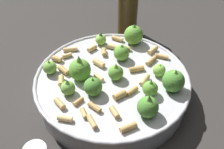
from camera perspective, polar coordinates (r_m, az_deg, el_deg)
The scene contains 3 objects.
ground_plane at distance 0.62m, azimuth -0.00°, elevation -4.37°, with size 2.40×2.40×0.00m, color #2D2B28.
cooking_pan at distance 0.59m, azimuth 0.15°, elevation -1.99°, with size 0.34×0.34×0.11m.
olive_oil_bottle at distance 0.77m, azimuth 3.12°, elevation 14.27°, with size 0.06×0.06×0.21m.
Camera 1 is at (0.42, 0.07, 0.45)m, focal length 43.03 mm.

